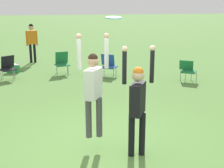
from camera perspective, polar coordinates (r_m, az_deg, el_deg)
name	(u,v)px	position (r m, az deg, el deg)	size (l,w,h in m)	color
ground_plane	(102,147)	(6.48, -1.76, -11.37)	(120.00, 120.00, 0.00)	#56843D
person_jumping	(93,84)	(5.94, -3.43, -0.06)	(0.62, 0.50, 2.05)	#4C4C51
person_defending	(138,100)	(5.75, 4.71, -2.86)	(0.61, 0.50, 2.11)	black
frisbee	(113,18)	(5.53, 0.27, 12.06)	(0.28, 0.28, 0.04)	#2D9EDB
camping_chair_0	(188,69)	(11.75, 13.68, 2.61)	(0.70, 0.76, 0.75)	gray
camping_chair_1	(108,64)	(12.26, -0.66, 3.67)	(0.77, 0.85, 0.83)	gray
camping_chair_2	(62,62)	(12.71, -9.14, 4.05)	(0.62, 0.67, 0.89)	gray
camping_chair_3	(8,66)	(12.29, -18.55, 3.10)	(0.71, 0.79, 0.88)	gray
person_spectator_near	(32,39)	(15.26, -14.46, 7.93)	(0.56, 0.28, 1.83)	black
cooler_box	(13,68)	(13.51, -17.58, 2.77)	(0.49, 0.37, 0.34)	#2D8C4C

